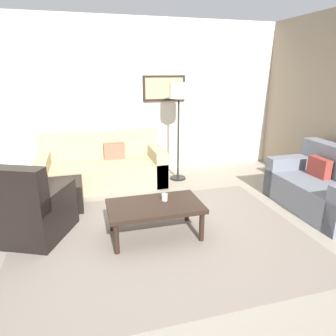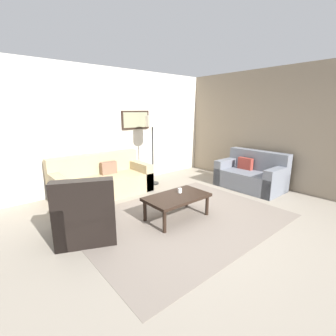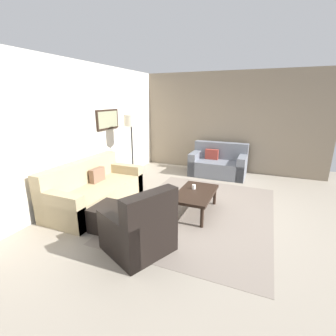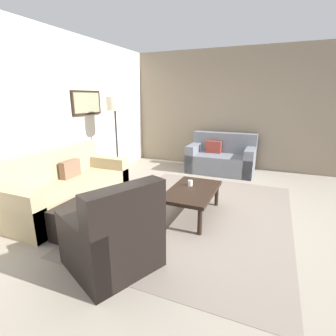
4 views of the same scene
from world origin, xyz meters
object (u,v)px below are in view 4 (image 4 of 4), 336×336
Objects in this scene: lamp_standing at (115,113)px; armchair_leather at (115,241)px; ottoman at (81,222)px; framed_artwork at (87,103)px; couch_main at (63,188)px; cup at (190,183)px; coffee_table at (192,193)px; couch_loveseat at (221,159)px.

armchair_leather is at bearing -147.05° from lamp_standing.
ottoman is 0.70× the size of framed_artwork.
couch_main reaches higher than cup.
cup is (1.59, -0.27, 0.14)m from armchair_leather.
framed_artwork reaches higher than ottoman.
coffee_table reaches higher than ottoman.
couch_loveseat is 17.83× the size of cup.
armchair_leather is at bearing -114.82° from ottoman.
coffee_table is at bearing -13.60° from armchair_leather.
coffee_table is 2.83m from framed_artwork.
couch_loveseat is 3.98m from armchair_leather.
couch_loveseat is 3.76m from ottoman.
ottoman is 0.51× the size of coffee_table.
cup is at bearing -9.77° from armchair_leather.
framed_artwork is at bearing 75.05° from cup.
couch_loveseat is 2.65× the size of ottoman.
ottoman is 0.33× the size of lamp_standing.
coffee_table is 0.64× the size of lamp_standing.
couch_main is 1.21× the size of lamp_standing.
coffee_table is at bearing -150.69° from cup.
couch_loveseat reaches higher than cup.
couch_main reaches higher than ottoman.
cup is at bearing -39.57° from ottoman.
couch_loveseat reaches higher than ottoman.
lamp_standing reaches higher than armchair_leather.
lamp_standing is (-1.65, 1.78, 1.11)m from couch_loveseat.
couch_main is 3.55m from couch_loveseat.
ottoman is (0.35, 0.75, -0.11)m from armchair_leather.
coffee_table is (1.10, -1.10, 0.16)m from ottoman.
cup is at bearing -112.34° from lamp_standing.
coffee_table is (-2.52, -0.08, 0.06)m from couch_loveseat.
coffee_table is at bearing -107.49° from framed_artwork.
couch_main is at bearing 107.47° from cup.
armchair_leather reaches higher than ottoman.
armchair_leather is 0.62× the size of lamp_standing.
couch_main is 2.02m from cup.
armchair_leather reaches higher than couch_loveseat.
coffee_table is at bearing -44.99° from ottoman.
ottoman is 2.43m from lamp_standing.
lamp_standing is (1.33, -0.15, 1.11)m from couch_main.
framed_artwork is (0.77, 2.43, 1.23)m from coffee_table.
ottoman is at bearing 164.16° from couch_loveseat.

